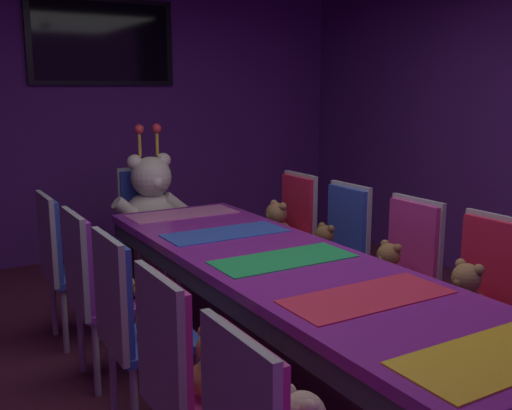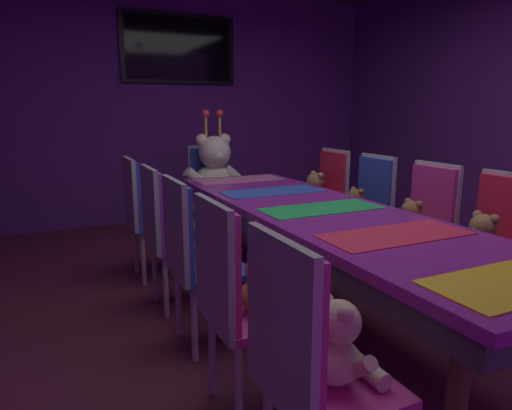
{
  "view_description": "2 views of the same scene",
  "coord_description": "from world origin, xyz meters",
  "px_view_note": "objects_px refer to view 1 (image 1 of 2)",
  "views": [
    {
      "loc": [
        -1.65,
        -2.51,
        1.63
      ],
      "look_at": [
        0.24,
        0.7,
        0.89
      ],
      "focal_mm": 41.5,
      "sensor_mm": 36.0,
      "label": 1
    },
    {
      "loc": [
        -1.53,
        -2.31,
        1.35
      ],
      "look_at": [
        -0.14,
        0.67,
        0.65
      ],
      "focal_mm": 31.59,
      "sensor_mm": 36.0,
      "label": 2
    }
  ],
  "objects_px": {
    "wall_tv": "(102,42)",
    "chair_right_3": "(340,240)",
    "chair_right_4": "(292,224)",
    "throne_chair": "(146,214)",
    "chair_left_1": "(180,371)",
    "teddy_right_2": "(387,269)",
    "chair_right_2": "(406,263)",
    "teddy_left_2": "(157,314)",
    "teddy_right_1": "(465,295)",
    "banquet_table": "(284,275)",
    "chair_left_2": "(128,315)",
    "teddy_left_1": "(215,367)",
    "chair_right_1": "(484,289)",
    "teddy_left_4": "(84,251)",
    "teddy_right_4": "(276,226)",
    "teddy_left_3": "(117,276)",
    "king_teddy_bear": "(152,200)",
    "chair_left_3": "(91,281)",
    "chair_left_4": "(61,254)",
    "teddy_right_3": "(324,246)"
  },
  "relations": [
    {
      "from": "teddy_left_1",
      "to": "king_teddy_bear",
      "type": "relative_size",
      "value": 0.33
    },
    {
      "from": "chair_left_2",
      "to": "chair_right_1",
      "type": "bearing_deg",
      "value": -19.18
    },
    {
      "from": "teddy_left_1",
      "to": "teddy_right_3",
      "type": "relative_size",
      "value": 1.01
    },
    {
      "from": "teddy_right_1",
      "to": "chair_right_4",
      "type": "distance_m",
      "value": 1.77
    },
    {
      "from": "chair_left_1",
      "to": "chair_right_1",
      "type": "xyz_separation_m",
      "value": [
        1.73,
        0.04,
        0.0
      ]
    },
    {
      "from": "banquet_table",
      "to": "teddy_left_4",
      "type": "xyz_separation_m",
      "value": [
        -0.74,
        1.23,
        -0.07
      ]
    },
    {
      "from": "chair_left_4",
      "to": "teddy_left_4",
      "type": "relative_size",
      "value": 2.99
    },
    {
      "from": "chair_left_1",
      "to": "teddy_right_2",
      "type": "distance_m",
      "value": 1.69
    },
    {
      "from": "teddy_left_4",
      "to": "king_teddy_bear",
      "type": "relative_size",
      "value": 0.37
    },
    {
      "from": "teddy_right_2",
      "to": "chair_left_4",
      "type": "bearing_deg",
      "value": -37.9
    },
    {
      "from": "teddy_right_1",
      "to": "chair_left_3",
      "type": "bearing_deg",
      "value": -36.6
    },
    {
      "from": "teddy_right_4",
      "to": "wall_tv",
      "type": "xyz_separation_m",
      "value": [
        -0.71,
        1.91,
        1.45
      ]
    },
    {
      "from": "chair_right_4",
      "to": "throne_chair",
      "type": "height_order",
      "value": "same"
    },
    {
      "from": "throne_chair",
      "to": "chair_left_2",
      "type": "bearing_deg",
      "value": -22.2
    },
    {
      "from": "teddy_left_1",
      "to": "chair_right_3",
      "type": "height_order",
      "value": "chair_right_3"
    },
    {
      "from": "chair_left_2",
      "to": "chair_left_1",
      "type": "bearing_deg",
      "value": -90.89
    },
    {
      "from": "teddy_right_2",
      "to": "teddy_left_3",
      "type": "bearing_deg",
      "value": -23.46
    },
    {
      "from": "chair_left_3",
      "to": "chair_left_2",
      "type": "bearing_deg",
      "value": -88.87
    },
    {
      "from": "banquet_table",
      "to": "teddy_left_3",
      "type": "xyz_separation_m",
      "value": [
        -0.71,
        0.6,
        -0.06
      ]
    },
    {
      "from": "teddy_left_1",
      "to": "wall_tv",
      "type": "distance_m",
      "value": 4.07
    },
    {
      "from": "chair_right_1",
      "to": "chair_left_2",
      "type": "bearing_deg",
      "value": -19.18
    },
    {
      "from": "banquet_table",
      "to": "chair_left_4",
      "type": "distance_m",
      "value": 1.51
    },
    {
      "from": "chair_left_2",
      "to": "teddy_right_3",
      "type": "height_order",
      "value": "chair_left_2"
    },
    {
      "from": "king_teddy_bear",
      "to": "chair_left_1",
      "type": "bearing_deg",
      "value": -18.62
    },
    {
      "from": "throne_chair",
      "to": "king_teddy_bear",
      "type": "xyz_separation_m",
      "value": [
        0.0,
        -0.17,
        0.15
      ]
    },
    {
      "from": "chair_left_2",
      "to": "teddy_left_2",
      "type": "bearing_deg",
      "value": 0.0
    },
    {
      "from": "teddy_left_2",
      "to": "teddy_left_4",
      "type": "bearing_deg",
      "value": 91.43
    },
    {
      "from": "banquet_table",
      "to": "chair_left_1",
      "type": "height_order",
      "value": "chair_left_1"
    },
    {
      "from": "chair_right_2",
      "to": "teddy_left_2",
      "type": "bearing_deg",
      "value": -1.51
    },
    {
      "from": "teddy_left_2",
      "to": "teddy_left_3",
      "type": "height_order",
      "value": "teddy_left_3"
    },
    {
      "from": "chair_right_2",
      "to": "teddy_right_4",
      "type": "bearing_deg",
      "value": -82.53
    },
    {
      "from": "teddy_left_3",
      "to": "king_teddy_bear",
      "type": "distance_m",
      "value": 1.52
    },
    {
      "from": "chair_right_3",
      "to": "chair_right_4",
      "type": "distance_m",
      "value": 0.6
    },
    {
      "from": "chair_left_2",
      "to": "chair_right_3",
      "type": "height_order",
      "value": "same"
    },
    {
      "from": "chair_left_3",
      "to": "wall_tv",
      "type": "relative_size",
      "value": 0.72
    },
    {
      "from": "teddy_left_1",
      "to": "chair_left_4",
      "type": "distance_m",
      "value": 1.85
    },
    {
      "from": "teddy_left_2",
      "to": "teddy_left_1",
      "type": "bearing_deg",
      "value": -90.86
    },
    {
      "from": "chair_left_2",
      "to": "teddy_left_2",
      "type": "height_order",
      "value": "chair_left_2"
    },
    {
      "from": "teddy_right_1",
      "to": "teddy_right_2",
      "type": "bearing_deg",
      "value": -89.06
    },
    {
      "from": "wall_tv",
      "to": "chair_right_3",
      "type": "bearing_deg",
      "value": -71.15
    },
    {
      "from": "banquet_table",
      "to": "teddy_right_3",
      "type": "bearing_deg",
      "value": 39.89
    },
    {
      "from": "chair_left_3",
      "to": "teddy_left_4",
      "type": "distance_m",
      "value": 0.64
    },
    {
      "from": "chair_left_2",
      "to": "chair_left_4",
      "type": "bearing_deg",
      "value": 91.58
    },
    {
      "from": "king_teddy_bear",
      "to": "teddy_left_3",
      "type": "bearing_deg",
      "value": -28.24
    },
    {
      "from": "teddy_left_1",
      "to": "teddy_right_2",
      "type": "relative_size",
      "value": 0.97
    },
    {
      "from": "chair_left_4",
      "to": "teddy_right_2",
      "type": "distance_m",
      "value": 2.03
    },
    {
      "from": "banquet_table",
      "to": "teddy_right_1",
      "type": "xyz_separation_m",
      "value": [
        0.73,
        -0.58,
        -0.07
      ]
    },
    {
      "from": "king_teddy_bear",
      "to": "throne_chair",
      "type": "bearing_deg",
      "value": 180.0
    },
    {
      "from": "teddy_left_4",
      "to": "throne_chair",
      "type": "bearing_deg",
      "value": 49.89
    },
    {
      "from": "teddy_left_1",
      "to": "chair_right_3",
      "type": "distance_m",
      "value": 1.99
    }
  ]
}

